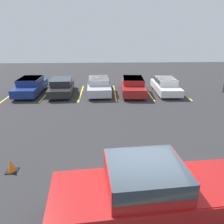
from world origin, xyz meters
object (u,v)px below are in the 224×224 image
at_px(parked_sedan_b, 62,86).
at_px(parked_sedan_e, 166,85).
at_px(parked_sedan_c, 99,85).
at_px(parked_sedan_d, 133,85).
at_px(pickup_truck, 154,194).
at_px(traffic_cone, 11,166).
at_px(wheel_stop_curb, 58,84).
at_px(parked_sedan_a, 31,85).

height_order(parked_sedan_b, parked_sedan_e, parked_sedan_b).
relative_size(parked_sedan_c, parked_sedan_d, 0.99).
height_order(parked_sedan_c, parked_sedan_e, parked_sedan_c).
height_order(pickup_truck, traffic_cone, pickup_truck).
xyz_separation_m(parked_sedan_b, wheel_stop_curb, (-0.86, 2.99, -0.59)).
height_order(parked_sedan_b, parked_sedan_d, parked_sedan_d).
distance_m(parked_sedan_d, parked_sedan_e, 2.77).
bearing_deg(pickup_truck, parked_sedan_d, 80.06).
bearing_deg(traffic_cone, parked_sedan_a, 102.95).
xyz_separation_m(parked_sedan_a, parked_sedan_e, (11.23, -0.17, -0.05)).
distance_m(parked_sedan_b, parked_sedan_e, 8.67).
relative_size(pickup_truck, parked_sedan_b, 1.28).
xyz_separation_m(pickup_truck, parked_sedan_e, (3.92, 13.07, -0.28)).
distance_m(pickup_truck, parked_sedan_d, 13.03).
bearing_deg(parked_sedan_d, traffic_cone, -26.11).
xyz_separation_m(parked_sedan_e, wheel_stop_curb, (-9.53, 2.99, -0.57)).
bearing_deg(parked_sedan_a, parked_sedan_e, 89.22).
bearing_deg(parked_sedan_b, parked_sedan_a, -97.23).
relative_size(parked_sedan_a, parked_sedan_d, 0.96).
relative_size(parked_sedan_e, wheel_stop_curb, 2.33).
bearing_deg(traffic_cone, pickup_truck, -26.87).
height_order(parked_sedan_c, parked_sedan_d, parked_sedan_d).
relative_size(parked_sedan_c, wheel_stop_curb, 2.47).
bearing_deg(parked_sedan_a, traffic_cone, 13.04).
bearing_deg(parked_sedan_d, wheel_stop_curb, -111.01).
distance_m(parked_sedan_c, parked_sedan_e, 5.61).
bearing_deg(parked_sedan_d, parked_sedan_b, -87.41).
height_order(parked_sedan_a, parked_sedan_b, parked_sedan_a).
bearing_deg(parked_sedan_d, pickup_truck, -1.56).
xyz_separation_m(pickup_truck, traffic_cone, (-4.83, 2.45, -0.69)).
bearing_deg(parked_sedan_c, parked_sedan_b, -88.65).
bearing_deg(pickup_truck, parked_sedan_e, 68.43).
relative_size(parked_sedan_a, parked_sedan_c, 0.97).
relative_size(parked_sedan_a, parked_sedan_e, 1.03).
bearing_deg(parked_sedan_b, pickup_truck, 16.50).
bearing_deg(parked_sedan_a, wheel_stop_curb, 148.96).
bearing_deg(parked_sedan_e, parked_sedan_c, -90.68).
bearing_deg(traffic_cone, wheel_stop_curb, 93.27).
distance_m(parked_sedan_a, wheel_stop_curb, 3.35).
distance_m(parked_sedan_b, wheel_stop_curb, 3.16).
height_order(parked_sedan_e, wheel_stop_curb, parked_sedan_e).
bearing_deg(parked_sedan_c, wheel_stop_curb, -127.66).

